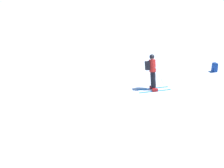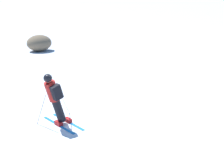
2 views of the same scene
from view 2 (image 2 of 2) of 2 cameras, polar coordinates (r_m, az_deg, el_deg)
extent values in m
plane|color=white|center=(10.66, -3.03, -5.78)|extent=(300.00, 300.00, 0.00)
cube|color=#1E7AC6|center=(10.26, -8.04, -6.87)|extent=(0.37, 1.67, 0.01)
cube|color=#1E7AC6|center=(10.09, -9.73, -7.42)|extent=(0.37, 1.67, 0.01)
cube|color=#B21919|center=(10.24, -8.06, -6.54)|extent=(0.18, 0.30, 0.12)
cube|color=#B21919|center=(10.06, -9.75, -7.08)|extent=(0.18, 0.30, 0.12)
cylinder|color=black|center=(9.90, -9.71, -4.74)|extent=(0.50, 0.33, 0.83)
cylinder|color=red|center=(9.57, -10.88, -1.28)|extent=(0.55, 0.42, 0.69)
sphere|color=tan|center=(9.39, -11.61, 0.90)|extent=(0.31, 0.27, 0.28)
sphere|color=black|center=(9.38, -11.66, 1.05)|extent=(0.36, 0.31, 0.32)
cube|color=black|center=(9.35, -10.09, -1.50)|extent=(0.41, 0.24, 0.50)
cylinder|color=#B7B7BC|center=(10.30, -8.79, -3.18)|extent=(0.68, 0.65, 1.23)
cylinder|color=#B7B7BC|center=(9.92, -12.81, -4.64)|extent=(0.20, 0.51, 1.10)
ellipsoid|color=#7A664C|center=(21.39, -13.16, 7.30)|extent=(1.65, 1.40, 1.07)
camera|label=1|loc=(21.50, 47.19, 22.36)|focal=60.00mm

